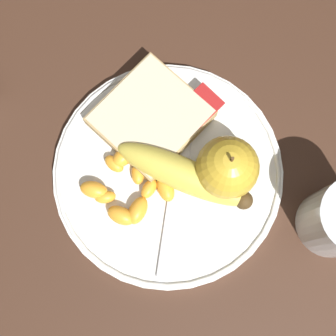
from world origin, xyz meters
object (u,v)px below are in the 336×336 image
plate (168,172)px  banana (185,175)px  apple (227,168)px  bread_slice (151,117)px  jam_packet (200,108)px  fork (175,183)px

plate → banana: (-0.01, 0.02, 0.02)m
apple → bread_slice: 0.12m
apple → jam_packet: 0.09m
plate → jam_packet: (-0.08, -0.03, 0.01)m
plate → apple: bearing=132.5°
apple → fork: bearing=-33.6°
plate → apple: size_ratio=3.42×
apple → fork: apple is taller
bread_slice → jam_packet: bearing=146.2°
apple → bread_slice: apple is taller
apple → banana: (0.04, -0.03, -0.02)m
jam_packet → plate: bearing=18.2°
plate → fork: fork is taller
apple → bread_slice: bearing=-82.6°
apple → bread_slice: (0.01, -0.11, -0.03)m
jam_packet → apple: bearing=64.5°
plate → banana: bearing=112.1°
apple → jam_packet: apple is taller
bread_slice → jam_packet: (-0.05, 0.03, -0.00)m
fork → plate: bearing=38.3°
plate → fork: bearing=75.2°
bread_slice → fork: bread_slice is taller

